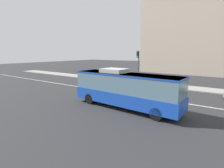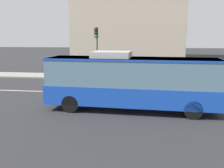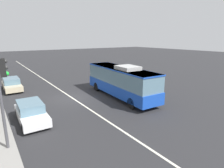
# 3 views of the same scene
# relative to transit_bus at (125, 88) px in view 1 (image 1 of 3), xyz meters

# --- Properties ---
(ground_plane) EXTENTS (160.00, 160.00, 0.00)m
(ground_plane) POSITION_rel_transit_bus_xyz_m (2.51, 4.45, -1.81)
(ground_plane) COLOR #28282B
(sidewalk_kerb) EXTENTS (80.00, 3.19, 0.14)m
(sidewalk_kerb) POSITION_rel_transit_bus_xyz_m (2.51, 12.25, -1.74)
(sidewalk_kerb) COLOR gray
(sidewalk_kerb) RESTS_ON ground_plane
(lane_centre_line) EXTENTS (76.00, 0.16, 0.01)m
(lane_centre_line) POSITION_rel_transit_bus_xyz_m (2.51, 4.45, -1.80)
(lane_centre_line) COLOR silver
(lane_centre_line) RESTS_ON ground_plane
(transit_bus) EXTENTS (10.12, 3.01, 3.46)m
(transit_bus) POSITION_rel_transit_bus_xyz_m (0.00, 0.00, 0.00)
(transit_bus) COLOR #1947B7
(transit_bus) RESTS_ON ground_plane
(sedan_white) EXTENTS (4.54, 1.90, 1.46)m
(sedan_white) POSITION_rel_transit_bus_xyz_m (-0.95, 9.15, -1.09)
(sedan_white) COLOR white
(sedan_white) RESTS_ON ground_plane
(traffic_light_mid_block) EXTENTS (0.33, 0.62, 5.20)m
(traffic_light_mid_block) POSITION_rel_transit_bus_xyz_m (-4.17, 10.93, 1.75)
(traffic_light_mid_block) COLOR #47474C
(traffic_light_mid_block) RESTS_ON ground_plane
(office_block_background) EXTENTS (19.40, 13.81, 23.80)m
(office_block_background) POSITION_rel_transit_bus_xyz_m (-2.46, 34.32, 10.09)
(office_block_background) COLOR #B7A893
(office_block_background) RESTS_ON ground_plane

